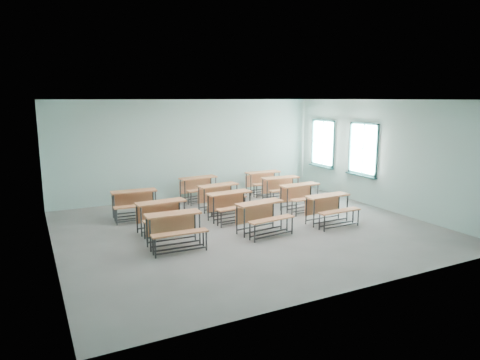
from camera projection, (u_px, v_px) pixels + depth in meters
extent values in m
cube|color=gray|center=(247.00, 228.00, 10.83)|extent=(9.00, 8.00, 0.02)
cube|color=white|center=(247.00, 99.00, 10.22)|extent=(9.00, 8.00, 0.02)
cube|color=#A2CAC2|center=(190.00, 149.00, 14.04)|extent=(9.00, 0.02, 3.20)
cube|color=#A2CAC2|center=(361.00, 199.00, 7.01)|extent=(9.00, 0.02, 3.20)
cube|color=#A2CAC2|center=(47.00, 181.00, 8.53)|extent=(0.02, 8.00, 3.20)
cube|color=#A2CAC2|center=(383.00, 155.00, 12.52)|extent=(0.02, 8.00, 3.20)
cube|color=#174242|center=(322.00, 165.00, 15.09)|extent=(0.06, 1.20, 0.06)
cube|color=#174242|center=(324.00, 121.00, 14.80)|extent=(0.06, 1.20, 0.06)
cube|color=#174242|center=(333.00, 144.00, 14.44)|extent=(0.06, 0.06, 1.60)
cube|color=#174242|center=(313.00, 141.00, 15.44)|extent=(0.06, 0.06, 1.60)
cube|color=#174242|center=(323.00, 143.00, 14.94)|extent=(0.04, 0.04, 1.48)
cube|color=#174242|center=(323.00, 143.00, 14.94)|extent=(0.04, 1.08, 0.04)
cube|color=#174242|center=(321.00, 166.00, 15.08)|extent=(0.14, 1.28, 0.04)
cube|color=white|center=(323.00, 143.00, 14.95)|extent=(0.01, 1.08, 1.48)
cube|color=#174242|center=(362.00, 173.00, 13.33)|extent=(0.06, 1.20, 0.06)
cube|color=#174242|center=(364.00, 124.00, 13.04)|extent=(0.06, 1.20, 0.06)
cube|color=#174242|center=(377.00, 151.00, 12.69)|extent=(0.06, 0.06, 1.60)
cube|color=#174242|center=(351.00, 147.00, 13.69)|extent=(0.06, 0.06, 1.60)
cube|color=#174242|center=(363.00, 149.00, 13.19)|extent=(0.04, 0.04, 1.48)
cube|color=#174242|center=(363.00, 149.00, 13.19)|extent=(0.04, 1.08, 0.04)
cube|color=#174242|center=(361.00, 175.00, 13.33)|extent=(0.14, 1.28, 0.04)
cube|color=white|center=(364.00, 149.00, 13.20)|extent=(0.01, 1.08, 1.48)
cube|color=#C77548|center=(173.00, 214.00, 9.38)|extent=(1.23, 0.45, 0.04)
cube|color=#C77548|center=(171.00, 225.00, 9.60)|extent=(1.15, 0.06, 0.42)
cylinder|color=#333538|center=(150.00, 236.00, 9.08)|extent=(0.04, 0.04, 0.72)
cylinder|color=#333538|center=(200.00, 229.00, 9.53)|extent=(0.04, 0.04, 0.72)
cylinder|color=#333538|center=(147.00, 232.00, 9.37)|extent=(0.04, 0.04, 0.72)
cylinder|color=#333538|center=(195.00, 225.00, 9.82)|extent=(0.04, 0.04, 0.72)
cube|color=#333538|center=(176.00, 244.00, 9.35)|extent=(1.11, 0.07, 0.03)
cube|color=#333538|center=(172.00, 239.00, 9.64)|extent=(1.11, 0.07, 0.03)
cube|color=#C77548|center=(180.00, 233.00, 9.00)|extent=(1.22, 0.30, 0.04)
cylinder|color=#333538|center=(155.00, 249.00, 8.73)|extent=(0.04, 0.04, 0.42)
cylinder|color=#333538|center=(206.00, 241.00, 9.19)|extent=(0.04, 0.04, 0.42)
cylinder|color=#333538|center=(153.00, 246.00, 8.90)|extent=(0.04, 0.04, 0.42)
cylinder|color=#333538|center=(203.00, 239.00, 9.36)|extent=(0.04, 0.04, 0.42)
cube|color=#333538|center=(182.00, 251.00, 8.98)|extent=(1.11, 0.07, 0.03)
cube|color=#333538|center=(179.00, 248.00, 9.15)|extent=(1.11, 0.07, 0.03)
cube|color=#C77548|center=(260.00, 203.00, 10.37)|extent=(1.25, 0.55, 0.04)
cube|color=#C77548|center=(255.00, 213.00, 10.58)|extent=(1.14, 0.16, 0.42)
cylinder|color=#333538|center=(244.00, 223.00, 10.01)|extent=(0.04, 0.04, 0.72)
cylinder|color=#333538|center=(281.00, 216.00, 10.61)|extent=(0.04, 0.04, 0.72)
cylinder|color=#333538|center=(237.00, 220.00, 10.27)|extent=(0.04, 0.04, 0.72)
cylinder|color=#333538|center=(273.00, 213.00, 10.88)|extent=(0.04, 0.04, 0.72)
cube|color=#333538|center=(263.00, 230.00, 10.36)|extent=(1.11, 0.16, 0.03)
cube|color=#333538|center=(255.00, 226.00, 10.62)|extent=(1.11, 0.16, 0.03)
cube|color=#C77548|center=(272.00, 219.00, 10.03)|extent=(1.23, 0.39, 0.04)
cylinder|color=#333538|center=(255.00, 234.00, 9.69)|extent=(0.04, 0.04, 0.42)
cylinder|color=#333538|center=(292.00, 226.00, 10.30)|extent=(0.04, 0.04, 0.42)
cylinder|color=#333538|center=(250.00, 232.00, 9.85)|extent=(0.04, 0.04, 0.42)
cylinder|color=#333538|center=(287.00, 224.00, 10.45)|extent=(0.04, 0.04, 0.42)
cube|color=#333538|center=(274.00, 235.00, 10.02)|extent=(1.11, 0.16, 0.03)
cube|color=#333538|center=(269.00, 233.00, 10.18)|extent=(1.11, 0.16, 0.03)
cube|color=#C77548|center=(327.00, 196.00, 11.13)|extent=(1.22, 0.44, 0.04)
cube|color=#C77548|center=(322.00, 206.00, 11.35)|extent=(1.15, 0.06, 0.42)
cylinder|color=#333538|center=(314.00, 214.00, 10.80)|extent=(0.04, 0.04, 0.72)
cylinder|color=#333538|center=(347.00, 209.00, 11.32)|extent=(0.04, 0.04, 0.72)
cylinder|color=#333538|center=(306.00, 211.00, 11.08)|extent=(0.04, 0.04, 0.72)
cylinder|color=#333538|center=(339.00, 206.00, 11.60)|extent=(0.04, 0.04, 0.72)
cube|color=#333538|center=(331.00, 221.00, 11.11)|extent=(1.11, 0.07, 0.03)
cube|color=#333538|center=(323.00, 218.00, 11.39)|extent=(1.11, 0.07, 0.03)
cube|color=#C77548|center=(340.00, 211.00, 10.77)|extent=(1.22, 0.29, 0.04)
cylinder|color=#333538|center=(324.00, 224.00, 10.47)|extent=(0.04, 0.04, 0.42)
cylinder|color=#333538|center=(358.00, 218.00, 10.99)|extent=(0.04, 0.04, 0.42)
cylinder|color=#333538|center=(319.00, 222.00, 10.63)|extent=(0.04, 0.04, 0.42)
cylinder|color=#333538|center=(353.00, 216.00, 11.16)|extent=(0.04, 0.04, 0.42)
cube|color=#333538|center=(342.00, 226.00, 10.75)|extent=(1.11, 0.07, 0.03)
cube|color=#333538|center=(336.00, 224.00, 10.92)|extent=(1.11, 0.07, 0.03)
cube|color=#C77548|center=(161.00, 202.00, 10.44)|extent=(1.24, 0.49, 0.04)
cube|color=#C77548|center=(158.00, 213.00, 10.65)|extent=(1.15, 0.10, 0.42)
cylinder|color=#333538|center=(141.00, 222.00, 10.09)|extent=(0.04, 0.04, 0.72)
cylinder|color=#333538|center=(185.00, 215.00, 10.65)|extent=(0.04, 0.04, 0.72)
cylinder|color=#333538|center=(137.00, 219.00, 10.37)|extent=(0.04, 0.04, 0.72)
cylinder|color=#333538|center=(180.00, 213.00, 10.93)|extent=(0.04, 0.04, 0.72)
cube|color=#333538|center=(164.00, 229.00, 10.42)|extent=(1.11, 0.11, 0.03)
cube|color=#333538|center=(159.00, 225.00, 10.69)|extent=(1.11, 0.11, 0.03)
cube|color=#C77548|center=(168.00, 219.00, 10.09)|extent=(1.23, 0.34, 0.04)
cylinder|color=#333538|center=(147.00, 233.00, 9.77)|extent=(0.04, 0.04, 0.42)
cylinder|color=#333538|center=(192.00, 225.00, 10.33)|extent=(0.04, 0.04, 0.42)
cylinder|color=#333538|center=(145.00, 230.00, 9.93)|extent=(0.04, 0.04, 0.42)
cylinder|color=#333538|center=(189.00, 223.00, 10.49)|extent=(0.04, 0.04, 0.42)
cube|color=#333538|center=(170.00, 234.00, 10.07)|extent=(1.11, 0.11, 0.03)
cube|color=#333538|center=(167.00, 232.00, 10.23)|extent=(1.11, 0.11, 0.03)
cube|color=#C77548|center=(229.00, 193.00, 11.47)|extent=(1.23, 0.48, 0.04)
cube|color=#C77548|center=(226.00, 203.00, 11.69)|extent=(1.15, 0.09, 0.42)
cylinder|color=#333538|center=(214.00, 210.00, 11.13)|extent=(0.04, 0.04, 0.72)
cylinder|color=#333538|center=(250.00, 205.00, 11.68)|extent=(0.04, 0.04, 0.72)
cylinder|color=#333538|center=(208.00, 208.00, 11.40)|extent=(0.04, 0.04, 0.72)
cylinder|color=#333538|center=(244.00, 203.00, 11.95)|extent=(0.04, 0.04, 0.72)
cube|color=#333538|center=(232.00, 217.00, 11.45)|extent=(1.11, 0.10, 0.03)
cube|color=#333538|center=(226.00, 214.00, 11.73)|extent=(1.11, 0.10, 0.03)
cube|color=#C77548|center=(238.00, 208.00, 11.12)|extent=(1.22, 0.33, 0.04)
cylinder|color=#333538|center=(221.00, 220.00, 10.80)|extent=(0.04, 0.04, 0.42)
cylinder|color=#333538|center=(258.00, 214.00, 11.35)|extent=(0.04, 0.04, 0.42)
cylinder|color=#333538|center=(218.00, 218.00, 10.96)|extent=(0.04, 0.04, 0.42)
cylinder|color=#333538|center=(254.00, 212.00, 11.52)|extent=(0.04, 0.04, 0.42)
cube|color=#333538|center=(240.00, 222.00, 11.10)|extent=(1.11, 0.10, 0.03)
cube|color=#333538|center=(236.00, 220.00, 11.26)|extent=(1.11, 0.10, 0.03)
cube|color=#C77548|center=(300.00, 185.00, 12.51)|extent=(1.23, 0.47, 0.04)
cube|color=#C77548|center=(296.00, 194.00, 12.73)|extent=(1.15, 0.08, 0.42)
cylinder|color=#333538|center=(287.00, 201.00, 12.17)|extent=(0.04, 0.04, 0.72)
cylinder|color=#333538|center=(318.00, 197.00, 12.72)|extent=(0.04, 0.04, 0.72)
cylinder|color=#333538|center=(281.00, 199.00, 12.45)|extent=(0.04, 0.04, 0.72)
cylinder|color=#333538|center=(311.00, 194.00, 12.99)|extent=(0.04, 0.04, 0.72)
cube|color=#333538|center=(303.00, 207.00, 12.49)|extent=(1.11, 0.09, 0.03)
cube|color=#333538|center=(296.00, 205.00, 12.77)|extent=(1.11, 0.09, 0.03)
cube|color=#C77548|center=(310.00, 198.00, 12.15)|extent=(1.22, 0.32, 0.04)
cylinder|color=#333538|center=(296.00, 209.00, 11.84)|extent=(0.04, 0.04, 0.42)
cylinder|color=#333538|center=(327.00, 204.00, 12.39)|extent=(0.04, 0.04, 0.42)
cylinder|color=#333538|center=(292.00, 208.00, 12.01)|extent=(0.04, 0.04, 0.42)
cylinder|color=#333538|center=(322.00, 203.00, 12.55)|extent=(0.04, 0.04, 0.42)
cube|color=#333538|center=(312.00, 211.00, 12.14)|extent=(1.11, 0.09, 0.03)
cube|color=#333538|center=(307.00, 210.00, 12.30)|extent=(1.11, 0.09, 0.03)
cube|color=#C77548|center=(134.00, 191.00, 11.67)|extent=(1.23, 0.48, 0.04)
cube|color=#C77548|center=(133.00, 201.00, 11.89)|extent=(1.15, 0.09, 0.42)
cylinder|color=#333538|center=(114.00, 208.00, 11.38)|extent=(0.04, 0.04, 0.72)
cylinder|color=#333538|center=(156.00, 204.00, 11.81)|extent=(0.04, 0.04, 0.72)
cylinder|color=#333538|center=(113.00, 205.00, 11.67)|extent=(0.04, 0.04, 0.72)
cylinder|color=#333538|center=(153.00, 202.00, 12.10)|extent=(0.04, 0.04, 0.72)
cube|color=#333538|center=(136.00, 215.00, 11.64)|extent=(1.11, 0.10, 0.03)
cube|color=#333538|center=(134.00, 212.00, 11.93)|extent=(1.11, 0.10, 0.03)
cube|color=#C77548|center=(137.00, 206.00, 11.28)|extent=(1.22, 0.33, 0.04)
cylinder|color=#333538|center=(117.00, 217.00, 11.03)|extent=(0.04, 0.04, 0.42)
cylinder|color=#333538|center=(159.00, 213.00, 11.46)|extent=(0.04, 0.04, 0.42)
cylinder|color=#333538|center=(116.00, 216.00, 11.20)|extent=(0.04, 0.04, 0.42)
cylinder|color=#333538|center=(158.00, 211.00, 11.63)|extent=(0.04, 0.04, 0.42)
cube|color=#333538|center=(139.00, 220.00, 11.27)|extent=(1.11, 0.10, 0.03)
cube|color=#333538|center=(137.00, 218.00, 11.44)|extent=(1.11, 0.10, 0.03)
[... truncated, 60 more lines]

